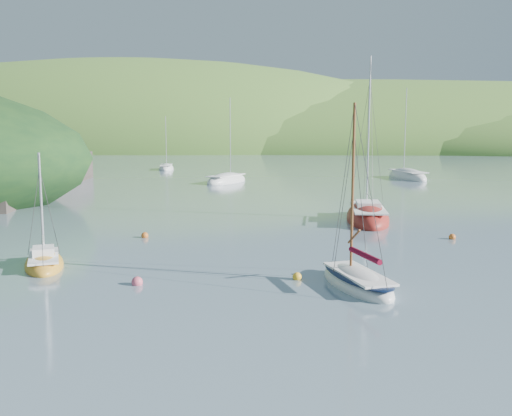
# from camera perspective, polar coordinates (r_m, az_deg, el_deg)

# --- Properties ---
(ground) EXTENTS (700.00, 700.00, 0.00)m
(ground) POSITION_cam_1_polar(r_m,az_deg,el_deg) (24.60, -0.72, -7.84)
(ground) COLOR slate
(ground) RESTS_ON ground
(shoreline_hills) EXTENTS (690.00, 135.00, 56.00)m
(shoreline_hills) POSITION_cam_1_polar(r_m,az_deg,el_deg) (196.44, 1.75, 6.12)
(shoreline_hills) COLOR #3D722B
(shoreline_hills) RESTS_ON ground
(daysailer_white) EXTENTS (3.83, 5.78, 8.35)m
(daysailer_white) POSITION_cam_1_polar(r_m,az_deg,el_deg) (24.96, 10.09, -7.26)
(daysailer_white) COLOR silver
(daysailer_white) RESTS_ON ground
(sloop_red) EXTENTS (3.14, 8.73, 12.83)m
(sloop_red) POSITION_cam_1_polar(r_m,az_deg,el_deg) (42.14, 11.09, -0.96)
(sloop_red) COLOR maroon
(sloop_red) RESTS_ON ground
(sailboat_yellow) EXTENTS (3.56, 4.90, 6.06)m
(sailboat_yellow) POSITION_cam_1_polar(r_m,az_deg,el_deg) (29.79, -20.42, -5.21)
(sailboat_yellow) COLOR gold
(sailboat_yellow) RESTS_ON ground
(distant_sloop_a) EXTENTS (5.58, 8.33, 11.24)m
(distant_sloop_a) POSITION_cam_1_polar(r_m,az_deg,el_deg) (70.11, -2.96, 2.71)
(distant_sloop_a) COLOR silver
(distant_sloop_a) RESTS_ON ground
(distant_sloop_b) EXTENTS (5.57, 9.57, 12.90)m
(distant_sloop_b) POSITION_cam_1_polar(r_m,az_deg,el_deg) (77.77, 14.88, 2.99)
(distant_sloop_b) COLOR silver
(distant_sloop_b) RESTS_ON ground
(distant_sloop_c) EXTENTS (3.39, 6.77, 9.23)m
(distant_sloop_c) POSITION_cam_1_polar(r_m,az_deg,el_deg) (92.62, -8.96, 3.91)
(distant_sloop_c) COLOR silver
(distant_sloop_c) RESTS_ON ground
(mooring_buoys) EXTENTS (19.21, 12.13, 0.49)m
(mooring_buoys) POSITION_cam_1_polar(r_m,az_deg,el_deg) (29.64, -1.07, -4.84)
(mooring_buoys) COLOR yellow
(mooring_buoys) RESTS_ON ground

